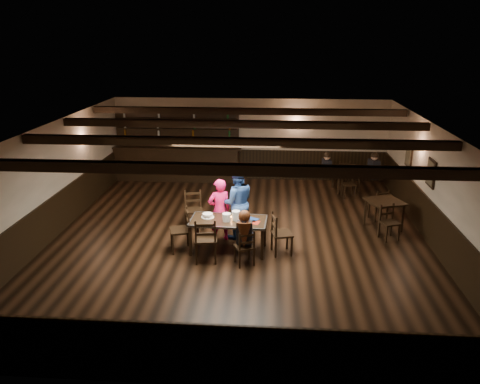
# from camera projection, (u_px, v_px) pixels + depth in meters

# --- Properties ---
(ground) EXTENTS (10.00, 10.00, 0.00)m
(ground) POSITION_uv_depth(u_px,v_px,m) (239.00, 239.00, 11.27)
(ground) COLOR black
(ground) RESTS_ON ground
(room_shell) EXTENTS (9.02, 10.02, 2.71)m
(room_shell) POSITION_uv_depth(u_px,v_px,m) (240.00, 169.00, 10.75)
(room_shell) COLOR beige
(room_shell) RESTS_ON ground
(dining_table) EXTENTS (1.75, 0.94, 0.75)m
(dining_table) POSITION_uv_depth(u_px,v_px,m) (228.00, 223.00, 10.45)
(dining_table) COLOR black
(dining_table) RESTS_ON ground
(chair_near_left) EXTENTS (0.53, 0.51, 1.01)m
(chair_near_left) POSITION_uv_depth(u_px,v_px,m) (206.00, 237.00, 9.92)
(chair_near_left) COLOR black
(chair_near_left) RESTS_ON ground
(chair_near_right) EXTENTS (0.49, 0.48, 0.81)m
(chair_near_right) POSITION_uv_depth(u_px,v_px,m) (246.00, 245.00, 9.83)
(chair_near_right) COLOR black
(chair_near_right) RESTS_ON ground
(chair_end_left) EXTENTS (0.55, 0.57, 0.99)m
(chair_end_left) POSITION_uv_depth(u_px,v_px,m) (184.00, 227.00, 10.51)
(chair_end_left) COLOR black
(chair_end_left) RESTS_ON ground
(chair_end_right) EXTENTS (0.52, 0.53, 0.95)m
(chair_end_right) POSITION_uv_depth(u_px,v_px,m) (278.00, 231.00, 10.34)
(chair_end_right) COLOR black
(chair_end_right) RESTS_ON ground
(chair_far_pushed) EXTENTS (0.54, 0.53, 0.96)m
(chair_far_pushed) POSITION_uv_depth(u_px,v_px,m) (193.00, 206.00, 11.80)
(chair_far_pushed) COLOR black
(chair_far_pushed) RESTS_ON ground
(woman_pink) EXTENTS (0.66, 0.56, 1.52)m
(woman_pink) POSITION_uv_depth(u_px,v_px,m) (219.00, 210.00, 10.98)
(woman_pink) COLOR #F11C3C
(woman_pink) RESTS_ON ground
(man_blue) EXTENTS (1.01, 0.87, 1.78)m
(man_blue) POSITION_uv_depth(u_px,v_px,m) (237.00, 202.00, 11.10)
(man_blue) COLOR navy
(man_blue) RESTS_ON ground
(seated_person) EXTENTS (0.33, 0.50, 0.81)m
(seated_person) POSITION_uv_depth(u_px,v_px,m) (244.00, 229.00, 9.76)
(seated_person) COLOR black
(seated_person) RESTS_ON ground
(cake) EXTENTS (0.29, 0.29, 0.09)m
(cake) POSITION_uv_depth(u_px,v_px,m) (208.00, 216.00, 10.56)
(cake) COLOR white
(cake) RESTS_ON dining_table
(plate_stack_a) EXTENTS (0.19, 0.19, 0.18)m
(plate_stack_a) POSITION_uv_depth(u_px,v_px,m) (227.00, 217.00, 10.34)
(plate_stack_a) COLOR white
(plate_stack_a) RESTS_ON dining_table
(plate_stack_b) EXTENTS (0.18, 0.18, 0.21)m
(plate_stack_b) POSITION_uv_depth(u_px,v_px,m) (236.00, 215.00, 10.39)
(plate_stack_b) COLOR white
(plate_stack_b) RESTS_ON dining_table
(tea_light) EXTENTS (0.04, 0.04, 0.06)m
(tea_light) POSITION_uv_depth(u_px,v_px,m) (231.00, 217.00, 10.51)
(tea_light) COLOR #A5A8AD
(tea_light) RESTS_ON dining_table
(salt_shaker) EXTENTS (0.04, 0.04, 0.10)m
(salt_shaker) POSITION_uv_depth(u_px,v_px,m) (243.00, 220.00, 10.31)
(salt_shaker) COLOR silver
(salt_shaker) RESTS_ON dining_table
(pepper_shaker) EXTENTS (0.04, 0.04, 0.09)m
(pepper_shaker) POSITION_uv_depth(u_px,v_px,m) (244.00, 220.00, 10.31)
(pepper_shaker) COLOR #A5A8AD
(pepper_shaker) RESTS_ON dining_table
(drink_glass) EXTENTS (0.07, 0.07, 0.11)m
(drink_glass) POSITION_uv_depth(u_px,v_px,m) (244.00, 216.00, 10.47)
(drink_glass) COLOR silver
(drink_glass) RESTS_ON dining_table
(menu_red) EXTENTS (0.38, 0.31, 0.00)m
(menu_red) POSITION_uv_depth(u_px,v_px,m) (252.00, 222.00, 10.30)
(menu_red) COLOR maroon
(menu_red) RESTS_ON dining_table
(menu_blue) EXTENTS (0.41, 0.36, 0.00)m
(menu_blue) POSITION_uv_depth(u_px,v_px,m) (251.00, 219.00, 10.47)
(menu_blue) COLOR navy
(menu_blue) RESTS_ON dining_table
(bar_counter) EXTENTS (4.32, 0.70, 2.20)m
(bar_counter) POSITION_uv_depth(u_px,v_px,m) (177.00, 158.00, 15.66)
(bar_counter) COLOR black
(bar_counter) RESTS_ON ground
(back_table_a) EXTENTS (1.03, 1.03, 0.75)m
(back_table_a) POSITION_uv_depth(u_px,v_px,m) (385.00, 205.00, 11.66)
(back_table_a) COLOR black
(back_table_a) RESTS_ON ground
(back_table_b) EXTENTS (0.87, 0.87, 0.75)m
(back_table_b) POSITION_uv_depth(u_px,v_px,m) (346.00, 171.00, 14.52)
(back_table_b) COLOR black
(back_table_b) RESTS_ON ground
(bg_patron_left) EXTENTS (0.28, 0.40, 0.76)m
(bg_patron_left) POSITION_uv_depth(u_px,v_px,m) (327.00, 164.00, 14.48)
(bg_patron_left) COLOR black
(bg_patron_left) RESTS_ON ground
(bg_patron_right) EXTENTS (0.32, 0.44, 0.81)m
(bg_patron_right) POSITION_uv_depth(u_px,v_px,m) (374.00, 165.00, 14.29)
(bg_patron_right) COLOR black
(bg_patron_right) RESTS_ON ground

